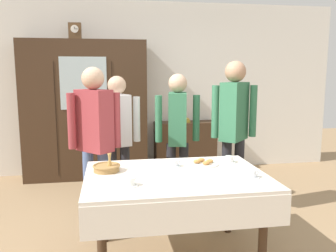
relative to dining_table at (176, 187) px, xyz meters
name	(u,v)px	position (x,y,z in m)	size (l,w,h in m)	color
ground_plane	(172,246)	(0.00, 0.23, -0.65)	(12.00, 12.00, 0.00)	#997A56
back_wall	(143,88)	(0.00, 2.88, 0.70)	(6.40, 0.10, 2.70)	silver
dining_table	(176,187)	(0.00, 0.00, 0.00)	(1.52, 1.09, 0.76)	#3D2819
wall_cabinet	(86,110)	(-0.90, 2.59, 0.38)	(1.82, 0.46, 2.07)	#3D2819
mantel_clock	(75,31)	(-1.01, 2.59, 1.54)	(0.18, 0.11, 0.24)	brown
bookshelf_low	(185,147)	(0.65, 2.64, -0.25)	(0.98, 0.35, 0.82)	#3D2819
book_stack	(185,120)	(0.65, 2.64, 0.19)	(0.18, 0.24, 0.06)	#B29333
tea_cup_back_edge	(252,174)	(0.59, -0.17, 0.13)	(0.13, 0.13, 0.06)	white
tea_cup_mid_left	(174,164)	(0.02, 0.26, 0.13)	(0.13, 0.13, 0.06)	white
tea_cup_center	(229,160)	(0.57, 0.32, 0.13)	(0.13, 0.13, 0.06)	white
tea_cup_front_edge	(130,182)	(-0.40, -0.21, 0.13)	(0.13, 0.13, 0.06)	white
bread_basket	(107,167)	(-0.58, 0.21, 0.14)	(0.24, 0.24, 0.16)	#9E7542
pastry_plate	(204,163)	(0.31, 0.29, 0.12)	(0.28, 0.28, 0.05)	white
spoon_mid_left	(137,167)	(-0.30, 0.31, 0.11)	(0.12, 0.02, 0.01)	silver
spoon_far_left	(179,186)	(-0.03, -0.28, 0.11)	(0.12, 0.02, 0.01)	silver
spoon_mid_right	(174,173)	(-0.01, 0.06, 0.11)	(0.12, 0.02, 0.01)	silver
person_behind_table_left	(234,122)	(0.82, 0.90, 0.41)	(0.52, 0.40, 1.73)	#232328
person_beside_shelf	(95,132)	(-0.69, 0.75, 0.36)	(0.52, 0.40, 1.66)	slate
person_by_cabinet	(118,130)	(-0.45, 1.26, 0.29)	(0.52, 0.41, 1.57)	#232328
person_near_right_end	(178,129)	(0.23, 1.12, 0.31)	(0.52, 0.39, 1.59)	#232328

